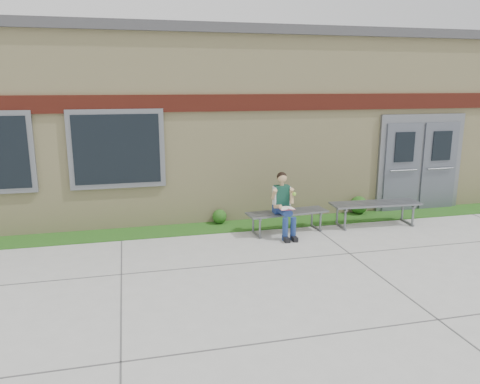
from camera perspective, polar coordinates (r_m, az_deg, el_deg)
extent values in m
plane|color=#9E9E99|center=(7.91, 8.31, -9.28)|extent=(80.00, 80.00, 0.00)
cube|color=#1A5115|center=(10.22, 2.87, -3.91)|extent=(16.00, 0.80, 0.02)
cube|color=beige|center=(13.10, -1.32, 8.71)|extent=(16.00, 6.00, 4.00)
cube|color=#3F3F42|center=(13.11, -1.37, 17.90)|extent=(16.20, 6.20, 0.20)
cube|color=maroon|center=(10.14, 2.43, 10.85)|extent=(16.00, 0.06, 0.35)
cube|color=slate|center=(9.81, -14.77, 5.08)|extent=(1.90, 0.08, 1.60)
cube|color=black|center=(9.77, -14.77, 5.05)|extent=(1.70, 0.04, 1.40)
cube|color=slate|center=(12.01, 21.06, 3.37)|extent=(2.20, 0.08, 2.30)
cube|color=#505560|center=(11.71, 19.15, 2.80)|extent=(0.92, 0.06, 2.10)
cube|color=#505560|center=(12.28, 23.08, 2.92)|extent=(0.92, 0.06, 2.10)
cube|color=slate|center=(9.63, 5.77, -2.47)|extent=(1.72, 0.62, 0.03)
cube|color=slate|center=(9.50, 1.90, -4.07)|extent=(0.08, 0.47, 0.38)
cube|color=slate|center=(9.93, 9.41, -3.48)|extent=(0.08, 0.47, 0.38)
cube|color=slate|center=(10.44, 16.19, -1.36)|extent=(1.96, 0.64, 0.04)
cube|color=slate|center=(10.15, 12.31, -3.08)|extent=(0.07, 0.54, 0.44)
cube|color=slate|center=(10.90, 19.64, -2.43)|extent=(0.07, 0.54, 0.44)
cube|color=navy|center=(9.52, 5.02, -2.09)|extent=(0.31, 0.22, 0.15)
cube|color=#103E2D|center=(9.43, 5.09, -0.45)|extent=(0.29, 0.18, 0.42)
sphere|color=tan|center=(9.34, 5.15, 1.72)|extent=(0.19, 0.19, 0.19)
sphere|color=black|center=(9.36, 5.12, 1.85)|extent=(0.20, 0.20, 0.20)
cylinder|color=navy|center=(9.27, 5.01, -2.38)|extent=(0.14, 0.38, 0.14)
cylinder|color=navy|center=(9.32, 5.97, -2.31)|extent=(0.14, 0.38, 0.14)
cylinder|color=navy|center=(9.16, 5.53, -4.53)|extent=(0.11, 0.11, 0.46)
cylinder|color=navy|center=(9.21, 6.50, -4.45)|extent=(0.11, 0.11, 0.46)
cube|color=black|center=(9.16, 5.63, -5.74)|extent=(0.09, 0.24, 0.09)
cube|color=black|center=(9.21, 6.61, -5.65)|extent=(0.09, 0.24, 0.09)
cylinder|color=tan|center=(9.31, 4.19, -0.26)|extent=(0.08, 0.20, 0.24)
cylinder|color=tan|center=(9.42, 6.20, -0.14)|extent=(0.08, 0.20, 0.24)
cube|color=white|center=(9.17, 5.73, -1.97)|extent=(0.28, 0.20, 0.01)
cube|color=#CA4B61|center=(9.17, 5.73, -2.04)|extent=(0.28, 0.21, 0.01)
sphere|color=#87D037|center=(9.31, 6.63, -0.25)|extent=(0.08, 0.08, 0.08)
sphere|color=#1A5115|center=(10.19, -2.52, -2.99)|extent=(0.31, 0.31, 0.31)
sphere|color=#1A5115|center=(11.27, 14.28, -1.55)|extent=(0.41, 0.41, 0.41)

